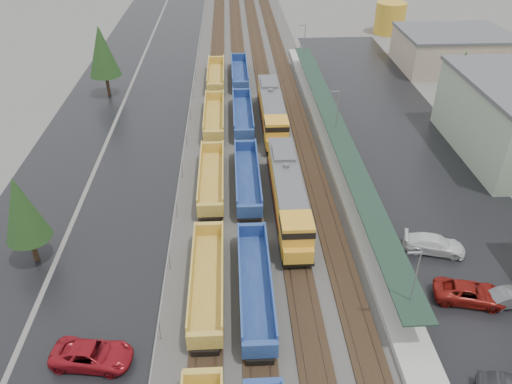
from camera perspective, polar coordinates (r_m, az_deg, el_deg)
ballast_strip at (r=73.14m, az=0.03°, el=8.45°), size 20.00×160.00×0.08m
trackbed at (r=73.09m, az=0.03°, el=8.53°), size 14.60×160.00×0.22m
west_parking_lot at (r=73.95m, az=-11.77°, el=8.00°), size 10.00×160.00×0.02m
west_road at (r=76.15m, az=-19.28°, el=7.55°), size 9.00×160.00×0.02m
east_commuter_lot at (r=67.97m, az=16.77°, el=4.90°), size 16.00×100.00×0.02m
station_platform at (r=65.11m, az=8.92°, el=5.41°), size 3.00×80.00×8.00m
chainlink_fence at (r=71.23m, az=-7.64°, el=8.83°), size 0.08×160.04×2.02m
tree_west_near at (r=47.71m, az=-25.25°, el=-1.74°), size 3.96×3.96×9.00m
tree_west_far at (r=82.21m, az=-17.19°, el=15.15°), size 4.84×4.84×11.00m
tree_east at (r=75.62m, az=22.34°, el=12.10°), size 4.40×4.40×10.00m
locomotive_lead at (r=51.26m, az=3.70°, el=-0.39°), size 2.96×19.50×4.41m
locomotive_trail at (r=69.63m, az=1.83°, el=9.20°), size 2.96×19.50×4.41m
well_string_yellow at (r=49.49m, az=-5.28°, el=-3.50°), size 2.73×96.89×2.42m
well_string_blue at (r=49.16m, az=-0.62°, el=-3.63°), size 2.69×100.73×2.38m
storage_tank at (r=117.51m, az=15.06°, el=18.64°), size 6.45×6.45×6.45m
parked_car_west_c at (r=40.03m, az=-18.22°, el=-17.27°), size 3.58×6.26×1.65m
parked_car_east_b at (r=46.05m, az=23.22°, el=-10.56°), size 3.99×6.30×1.62m
parked_car_east_c at (r=50.11m, az=19.71°, el=-5.65°), size 3.75×6.07×1.64m
parked_car_east_e at (r=47.24m, az=27.25°, el=-10.67°), size 1.99×4.60×1.47m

